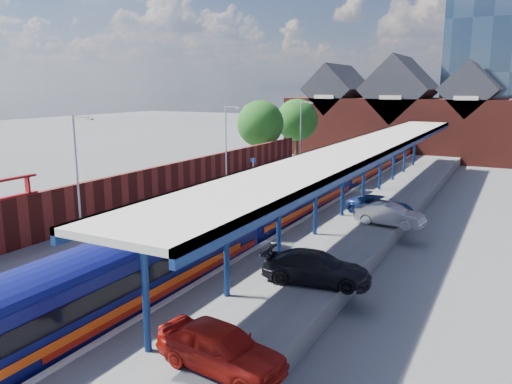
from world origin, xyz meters
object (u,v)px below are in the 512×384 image
(lamp_post_d, at_px, (302,128))
(platform_sign, at_px, (253,167))
(parked_car_dark, at_px, (316,267))
(parked_car_blue, at_px, (380,206))
(lamp_post_b, at_px, (79,170))
(parked_car_red, at_px, (221,347))
(train, at_px, (334,176))
(parked_car_silver, at_px, (390,215))
(lamp_post_c, at_px, (227,142))

(lamp_post_d, xyz_separation_m, platform_sign, (1.36, -14.00, -2.30))
(parked_car_dark, bearing_deg, parked_car_blue, -6.05)
(lamp_post_b, distance_m, parked_car_red, 16.38)
(train, height_order, parked_car_silver, train)
(parked_car_blue, bearing_deg, platform_sign, 83.40)
(parked_car_red, xyz_separation_m, parked_car_dark, (0.07, 7.86, -0.03))
(platform_sign, bearing_deg, lamp_post_b, -94.33)
(train, relative_size, parked_car_red, 15.41)
(lamp_post_d, height_order, parked_car_blue, lamp_post_d)
(train, relative_size, lamp_post_b, 9.42)
(train, distance_m, parked_car_silver, 11.73)
(parked_car_blue, bearing_deg, lamp_post_c, 93.19)
(platform_sign, distance_m, parked_car_silver, 15.19)
(train, height_order, lamp_post_d, lamp_post_d)
(platform_sign, height_order, parked_car_blue, platform_sign)
(parked_car_dark, height_order, parked_car_blue, parked_car_dark)
(train, bearing_deg, parked_car_silver, -53.74)
(lamp_post_b, bearing_deg, parked_car_silver, 36.53)
(train, height_order, lamp_post_c, lamp_post_c)
(lamp_post_b, height_order, lamp_post_c, same)
(lamp_post_b, distance_m, parked_car_blue, 19.34)
(train, distance_m, parked_car_blue, 9.11)
(lamp_post_d, bearing_deg, parked_car_dark, -66.16)
(parked_car_red, bearing_deg, lamp_post_b, 68.24)
(lamp_post_b, distance_m, lamp_post_d, 32.00)
(lamp_post_b, xyz_separation_m, parked_car_silver, (14.79, 10.95, -3.30))
(lamp_post_d, relative_size, parked_car_dark, 1.46)
(parked_car_red, xyz_separation_m, parked_car_blue, (-0.45, 21.14, -0.10))
(platform_sign, bearing_deg, parked_car_blue, -20.86)
(lamp_post_b, bearing_deg, parked_car_dark, 0.26)
(train, height_order, parked_car_red, train)
(lamp_post_c, distance_m, parked_car_red, 27.82)
(parked_car_red, relative_size, parked_car_silver, 1.02)
(lamp_post_d, relative_size, platform_sign, 2.80)
(lamp_post_d, bearing_deg, parked_car_red, -70.57)
(lamp_post_c, bearing_deg, train, 29.26)
(lamp_post_b, distance_m, parked_car_silver, 18.69)
(parked_car_dark, bearing_deg, lamp_post_b, 81.95)
(lamp_post_d, distance_m, platform_sign, 14.25)
(lamp_post_c, relative_size, parked_car_blue, 1.56)
(lamp_post_d, distance_m, parked_car_red, 42.33)
(lamp_post_d, bearing_deg, lamp_post_b, -90.00)
(train, height_order, platform_sign, platform_sign)
(lamp_post_b, height_order, parked_car_red, lamp_post_b)
(lamp_post_d, relative_size, parked_car_silver, 1.66)
(parked_car_red, bearing_deg, lamp_post_c, 37.82)
(train, xyz_separation_m, parked_car_silver, (6.93, -9.45, -0.43))
(lamp_post_c, bearing_deg, parked_car_blue, -11.07)
(train, distance_m, platform_sign, 6.95)
(train, distance_m, parked_car_red, 28.87)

